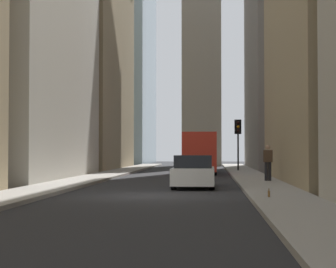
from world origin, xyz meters
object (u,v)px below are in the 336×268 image
at_px(sedan_white, 194,173).
at_px(pedestrian, 268,161).
at_px(discarded_bottle, 269,194).
at_px(traffic_light_midblock, 238,133).
at_px(delivery_truck, 200,153).

xyz_separation_m(sedan_white, pedestrian, (3.53, -3.54, 0.44)).
height_order(pedestrian, discarded_bottle, pedestrian).
bearing_deg(pedestrian, traffic_light_midblock, 2.84).
height_order(sedan_white, pedestrian, pedestrian).
height_order(delivery_truck, pedestrian, delivery_truck).
relative_size(pedestrian, discarded_bottle, 6.52).
bearing_deg(discarded_bottle, traffic_light_midblock, -0.45).
bearing_deg(delivery_truck, sedan_white, 180.00).
distance_m(traffic_light_midblock, discarded_bottle, 25.37).
distance_m(traffic_light_midblock, pedestrian, 15.26).
bearing_deg(sedan_white, pedestrian, -45.08).
distance_m(pedestrian, discarded_bottle, 10.18).
bearing_deg(traffic_light_midblock, delivery_truck, 140.85).
height_order(delivery_truck, discarded_bottle, delivery_truck).
xyz_separation_m(delivery_truck, sedan_white, (-15.23, 0.00, -0.80)).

